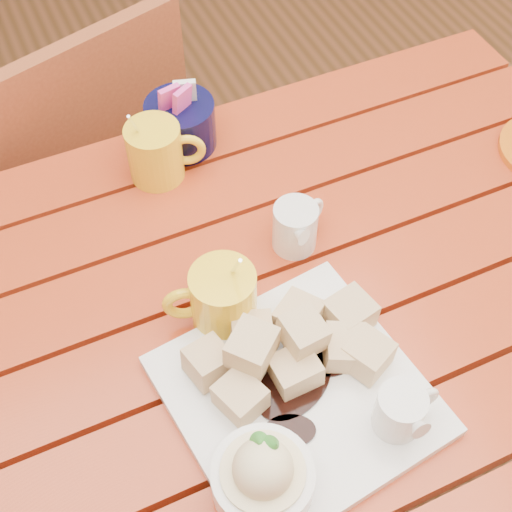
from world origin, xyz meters
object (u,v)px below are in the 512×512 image
dessert_plate (293,404)px  coffee_mug_right (157,151)px  coffee_mug_left (221,298)px  chair_far (78,179)px  table (263,357)px

dessert_plate → coffee_mug_right: (-0.01, 0.43, 0.01)m
coffee_mug_left → chair_far: (-0.08, 0.58, -0.32)m
table → coffee_mug_right: (-0.03, 0.29, 0.15)m
coffee_mug_right → chair_far: coffee_mug_right is taller
table → dessert_plate: dessert_plate is taller
dessert_plate → coffee_mug_left: (-0.02, 0.16, 0.02)m
chair_far → coffee_mug_right: bearing=90.0°
table → coffee_mug_right: coffee_mug_right is taller
table → dessert_plate: 0.20m
coffee_mug_left → dessert_plate: bearing=-65.8°
coffee_mug_right → chair_far: size_ratio=0.16×
table → coffee_mug_left: (-0.05, 0.02, 0.16)m
dessert_plate → coffee_mug_right: coffee_mug_right is taller
dessert_plate → coffee_mug_left: 0.16m
coffee_mug_right → dessert_plate: bearing=-70.4°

